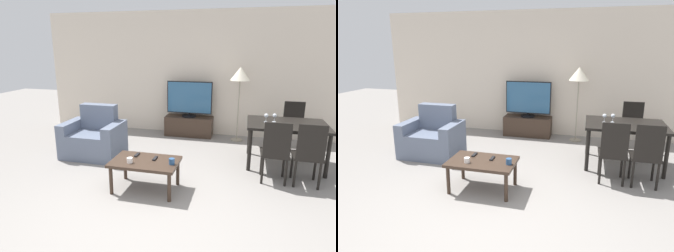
# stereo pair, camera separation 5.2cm
# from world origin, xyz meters

# --- Properties ---
(ground_plane) EXTENTS (18.00, 18.00, 0.00)m
(ground_plane) POSITION_xyz_m (0.00, 0.00, 0.00)
(ground_plane) COLOR gray
(wall_back) EXTENTS (7.30, 0.06, 2.70)m
(wall_back) POSITION_xyz_m (0.00, 3.84, 1.35)
(wall_back) COLOR beige
(wall_back) RESTS_ON ground_plane
(armchair) EXTENTS (1.04, 0.75, 0.91)m
(armchair) POSITION_xyz_m (-1.62, 1.90, 0.32)
(armchair) COLOR slate
(armchair) RESTS_ON ground_plane
(tv_stand) EXTENTS (1.04, 0.40, 0.43)m
(tv_stand) POSITION_xyz_m (-0.18, 3.57, 0.22)
(tv_stand) COLOR #38281E
(tv_stand) RESTS_ON ground_plane
(tv) EXTENTS (0.99, 0.32, 0.78)m
(tv) POSITION_xyz_m (-0.18, 3.57, 0.83)
(tv) COLOR black
(tv) RESTS_ON tv_stand
(coffee_table) EXTENTS (0.92, 0.61, 0.43)m
(coffee_table) POSITION_xyz_m (-0.28, 0.84, 0.38)
(coffee_table) COLOR #38281E
(coffee_table) RESTS_ON ground_plane
(dining_table) EXTENTS (1.26, 0.93, 0.73)m
(dining_table) POSITION_xyz_m (1.70, 2.30, 0.64)
(dining_table) COLOR black
(dining_table) RESTS_ON ground_plane
(dining_chair_near) EXTENTS (0.40, 0.40, 0.94)m
(dining_chair_near) POSITION_xyz_m (1.48, 1.52, 0.52)
(dining_chair_near) COLOR black
(dining_chair_near) RESTS_ON ground_plane
(dining_chair_far) EXTENTS (0.40, 0.40, 0.94)m
(dining_chair_far) POSITION_xyz_m (1.92, 3.07, 0.52)
(dining_chair_far) COLOR black
(dining_chair_far) RESTS_ON ground_plane
(dining_chair_near_right) EXTENTS (0.40, 0.40, 0.94)m
(dining_chair_near_right) POSITION_xyz_m (1.92, 1.52, 0.52)
(dining_chair_near_right) COLOR black
(dining_chair_near_right) RESTS_ON ground_plane
(floor_lamp) EXTENTS (0.40, 0.40, 1.55)m
(floor_lamp) POSITION_xyz_m (0.88, 3.46, 1.36)
(floor_lamp) COLOR gray
(floor_lamp) RESTS_ON ground_plane
(remote_primary) EXTENTS (0.04, 0.15, 0.02)m
(remote_primary) POSITION_xyz_m (-0.16, 0.93, 0.44)
(remote_primary) COLOR black
(remote_primary) RESTS_ON coffee_table
(remote_secondary) EXTENTS (0.04, 0.15, 0.02)m
(remote_secondary) POSITION_xyz_m (-0.45, 1.00, 0.44)
(remote_secondary) COLOR black
(remote_secondary) RESTS_ON coffee_table
(cup_white_near) EXTENTS (0.08, 0.08, 0.07)m
(cup_white_near) POSITION_xyz_m (-0.45, 0.71, 0.47)
(cup_white_near) COLOR white
(cup_white_near) RESTS_ON coffee_table
(cup_colored_far) EXTENTS (0.08, 0.08, 0.08)m
(cup_colored_far) POSITION_xyz_m (0.11, 0.80, 0.47)
(cup_colored_far) COLOR navy
(cup_colored_far) RESTS_ON coffee_table
(wine_glass_left) EXTENTS (0.07, 0.07, 0.15)m
(wine_glass_left) POSITION_xyz_m (1.36, 2.28, 0.83)
(wine_glass_left) COLOR silver
(wine_glass_left) RESTS_ON dining_table
(wine_glass_center) EXTENTS (0.07, 0.07, 0.15)m
(wine_glass_center) POSITION_xyz_m (1.49, 2.32, 0.83)
(wine_glass_center) COLOR silver
(wine_glass_center) RESTS_ON dining_table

